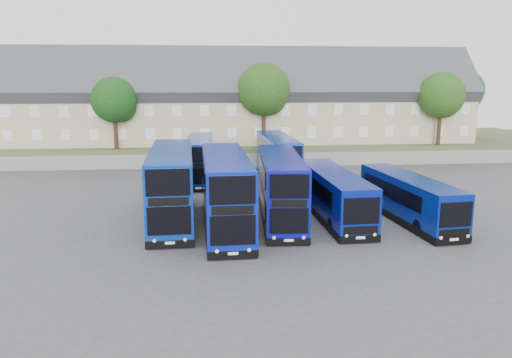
# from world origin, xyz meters

# --- Properties ---
(ground) EXTENTS (120.00, 120.00, 0.00)m
(ground) POSITION_xyz_m (0.00, 0.00, 0.00)
(ground) COLOR #424246
(ground) RESTS_ON ground
(retaining_wall) EXTENTS (70.00, 0.40, 1.50)m
(retaining_wall) POSITION_xyz_m (0.00, 24.00, 0.75)
(retaining_wall) COLOR slate
(retaining_wall) RESTS_ON ground
(earth_bank) EXTENTS (80.00, 20.00, 2.00)m
(earth_bank) POSITION_xyz_m (0.00, 34.00, 1.00)
(earth_bank) COLOR #46542F
(earth_bank) RESTS_ON ground
(terrace_row) EXTENTS (54.00, 10.40, 11.20)m
(terrace_row) POSITION_xyz_m (0.00, 30.00, 6.60)
(terrace_row) COLOR tan
(terrace_row) RESTS_ON earth_bank
(dd_front_left) EXTENTS (3.26, 12.16, 4.79)m
(dd_front_left) POSITION_xyz_m (-6.60, 3.62, 2.36)
(dd_front_left) COLOR #083097
(dd_front_left) RESTS_ON ground
(dd_front_mid) EXTENTS (3.06, 12.00, 4.74)m
(dd_front_mid) POSITION_xyz_m (-3.07, 1.50, 2.33)
(dd_front_mid) COLOR #081BA3
(dd_front_mid) RESTS_ON ground
(dd_front_right) EXTENTS (3.18, 11.22, 4.41)m
(dd_front_right) POSITION_xyz_m (0.68, 2.96, 2.17)
(dd_front_right) COLOR #080BA0
(dd_front_right) RESTS_ON ground
(dd_rear_left) EXTENTS (2.48, 10.15, 4.02)m
(dd_rear_left) POSITION_xyz_m (-4.96, 16.84, 1.97)
(dd_rear_left) COLOR navy
(dd_rear_left) RESTS_ON ground
(dd_rear_right) EXTENTS (2.84, 10.91, 4.30)m
(dd_rear_right) POSITION_xyz_m (2.13, 15.08, 2.11)
(dd_rear_right) COLOR #0932A6
(dd_rear_right) RESTS_ON ground
(coach_east_a) EXTENTS (2.91, 11.84, 3.21)m
(coach_east_a) POSITION_xyz_m (4.37, 3.38, 1.57)
(coach_east_a) COLOR #07168A
(coach_east_a) RESTS_ON ground
(coach_east_b) EXTENTS (3.42, 11.15, 3.00)m
(coach_east_b) POSITION_xyz_m (9.29, 2.15, 1.47)
(coach_east_b) COLOR navy
(coach_east_b) RESTS_ON ground
(tree_west) EXTENTS (4.80, 4.80, 7.65)m
(tree_west) POSITION_xyz_m (-13.85, 25.10, 7.05)
(tree_west) COLOR #382314
(tree_west) RESTS_ON earth_bank
(tree_mid) EXTENTS (5.76, 5.76, 9.18)m
(tree_mid) POSITION_xyz_m (2.15, 25.60, 8.07)
(tree_mid) COLOR #382314
(tree_mid) RESTS_ON earth_bank
(tree_east) EXTENTS (5.12, 5.12, 8.16)m
(tree_east) POSITION_xyz_m (22.15, 25.10, 7.39)
(tree_east) COLOR #382314
(tree_east) RESTS_ON earth_bank
(tree_far) EXTENTS (5.44, 5.44, 8.67)m
(tree_far) POSITION_xyz_m (28.15, 32.10, 7.73)
(tree_far) COLOR #382314
(tree_far) RESTS_ON earth_bank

